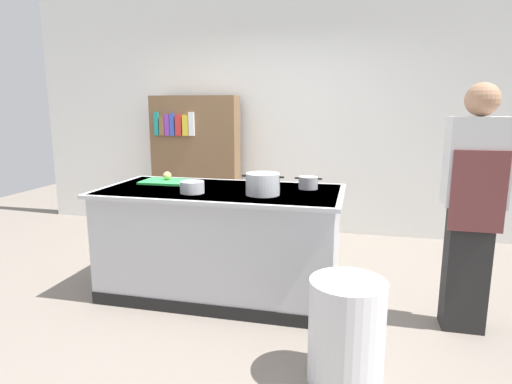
{
  "coord_description": "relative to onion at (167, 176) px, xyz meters",
  "views": [
    {
      "loc": [
        1.09,
        -3.29,
        1.56
      ],
      "look_at": [
        0.25,
        0.2,
        0.85
      ],
      "focal_mm": 30.19,
      "sensor_mm": 36.0,
      "label": 1
    }
  ],
  "objects": [
    {
      "name": "sauce_pan",
      "position": [
        1.26,
        -0.02,
        -0.01
      ],
      "size": [
        0.22,
        0.16,
        0.1
      ],
      "color": "#99999E",
      "rests_on": "counter_island"
    },
    {
      "name": "trash_bin",
      "position": [
        1.63,
        -1.21,
        -0.65
      ],
      "size": [
        0.43,
        0.43,
        0.62
      ],
      "primitive_type": "cylinder",
      "color": "silver",
      "rests_on": "ground_plane"
    },
    {
      "name": "back_wall",
      "position": [
        0.57,
        1.89,
        0.54
      ],
      "size": [
        6.4,
        0.12,
        3.0
      ],
      "primitive_type": "cube",
      "color": "white",
      "rests_on": "ground_plane"
    },
    {
      "name": "mixing_bowl",
      "position": [
        0.4,
        -0.41,
        -0.01
      ],
      "size": [
        0.19,
        0.19,
        0.09
      ],
      "primitive_type": "cylinder",
      "color": "#B7BABF",
      "rests_on": "counter_island"
    },
    {
      "name": "stock_pot",
      "position": [
        0.95,
        -0.35,
        0.03
      ],
      "size": [
        0.33,
        0.26,
        0.17
      ],
      "color": "#B7BABF",
      "rests_on": "counter_island"
    },
    {
      "name": "person_chef",
      "position": [
        2.43,
        -0.39,
        -0.04
      ],
      "size": [
        0.38,
        0.25,
        1.72
      ],
      "rotation": [
        0.0,
        0.0,
        1.68
      ],
      "color": "black",
      "rests_on": "ground_plane"
    },
    {
      "name": "cutting_board",
      "position": [
        -0.01,
        -0.04,
        -0.05
      ],
      "size": [
        0.4,
        0.28,
        0.02
      ],
      "primitive_type": "cube",
      "color": "green",
      "rests_on": "counter_island"
    },
    {
      "name": "bookshelf",
      "position": [
        -0.35,
        1.59,
        -0.1
      ],
      "size": [
        1.1,
        0.31,
        1.7
      ],
      "color": "brown",
      "rests_on": "ground_plane"
    },
    {
      "name": "counter_island",
      "position": [
        0.57,
        -0.21,
        -0.49
      ],
      "size": [
        1.98,
        0.98,
        0.9
      ],
      "color": "#B7BABF",
      "rests_on": "ground_plane"
    },
    {
      "name": "onion",
      "position": [
        0.0,
        0.0,
        0.0
      ],
      "size": [
        0.08,
        0.08,
        0.08
      ],
      "primitive_type": "sphere",
      "color": "tan",
      "rests_on": "cutting_board"
    },
    {
      "name": "ground_plane",
      "position": [
        0.57,
        -0.21,
        -0.96
      ],
      "size": [
        10.0,
        10.0,
        0.0
      ],
      "primitive_type": "plane",
      "color": "slate"
    }
  ]
}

